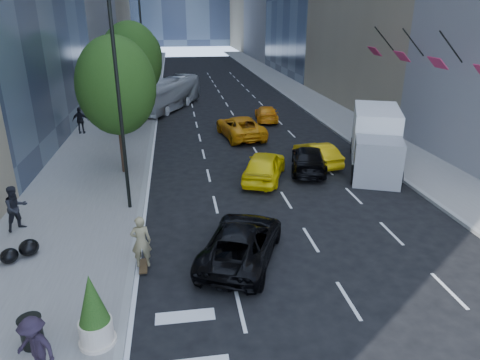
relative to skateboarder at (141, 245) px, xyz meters
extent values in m
plane|color=black|center=(5.60, 1.16, -0.98)|extent=(160.00, 160.00, 0.00)
cube|color=slate|center=(-3.40, 31.16, -0.90)|extent=(6.00, 120.00, 0.15)
cube|color=slate|center=(15.60, 31.16, -0.90)|extent=(4.00, 120.00, 0.15)
cylinder|color=black|center=(-0.90, 5.16, 4.17)|extent=(0.16, 0.16, 10.00)
cylinder|color=black|center=(-0.90, 23.16, 4.17)|extent=(0.16, 0.16, 10.00)
cylinder|color=black|center=(-1.60, 10.16, 0.75)|extent=(0.30, 0.30, 3.15)
ellipsoid|color=#14350E|center=(-1.60, 10.16, 4.00)|extent=(4.20, 4.20, 5.25)
cylinder|color=black|center=(-1.60, 20.16, 0.86)|extent=(0.30, 0.30, 3.38)
ellipsoid|color=#14350E|center=(-1.60, 20.16, 4.35)|extent=(4.50, 4.50, 5.62)
cylinder|color=black|center=(-1.60, 33.16, 0.63)|extent=(0.30, 0.30, 2.93)
ellipsoid|color=#14350E|center=(-1.60, 33.16, 3.66)|extent=(3.90, 3.90, 4.88)
cylinder|color=black|center=(-0.80, 41.16, 1.77)|extent=(0.14, 0.14, 5.20)
imported|color=black|center=(-0.80, 41.16, 3.37)|extent=(2.48, 0.53, 1.00)
cylinder|color=black|center=(16.75, 9.16, 5.87)|extent=(1.75, 0.08, 1.75)
cube|color=#BB2B57|center=(16.10, 9.16, 5.02)|extent=(0.64, 1.30, 0.64)
cylinder|color=black|center=(16.75, 13.16, 5.87)|extent=(1.75, 0.08, 1.75)
cube|color=#BB2B57|center=(16.10, 13.16, 5.02)|extent=(0.64, 1.30, 0.64)
cylinder|color=black|center=(16.75, 17.16, 5.87)|extent=(1.75, 0.08, 1.75)
cube|color=#BB2B57|center=(16.10, 17.16, 5.02)|extent=(0.64, 1.30, 0.64)
imported|color=#817650|center=(0.00, 0.00, 0.00)|extent=(0.73, 0.50, 1.96)
imported|color=black|center=(3.60, 0.16, -0.26)|extent=(4.19, 5.69, 1.44)
imported|color=black|center=(8.94, 9.10, -0.27)|extent=(3.25, 5.23, 1.41)
imported|color=yellow|center=(6.10, 8.09, -0.17)|extent=(3.49, 5.09, 1.61)
imported|color=#E9B60C|center=(9.80, 10.16, -0.32)|extent=(2.10, 4.20, 1.32)
imported|color=orange|center=(6.10, 16.86, -0.19)|extent=(3.40, 5.98, 1.57)
imported|color=orange|center=(9.08, 21.66, -0.35)|extent=(2.28, 4.53, 1.26)
imported|color=silver|center=(0.80, 27.76, 0.47)|extent=(6.55, 10.49, 2.90)
cube|color=white|center=(13.27, 9.97, 0.97)|extent=(4.14, 5.42, 2.84)
cube|color=gray|center=(11.94, 6.66, 0.23)|extent=(3.03, 2.85, 2.42)
cylinder|color=black|center=(10.76, 6.68, -0.45)|extent=(0.73, 1.11, 1.05)
cylinder|color=black|center=(12.80, 5.86, -0.45)|extent=(0.73, 1.11, 1.05)
cylinder|color=black|center=(12.88, 11.94, -0.45)|extent=(0.73, 1.11, 1.05)
cylinder|color=black|center=(14.92, 11.12, -0.45)|extent=(0.73, 1.11, 1.05)
imported|color=black|center=(-5.26, 3.60, 0.14)|extent=(1.18, 1.17, 1.93)
imported|color=black|center=(-5.60, 19.16, 0.16)|extent=(1.16, 0.49, 1.97)
imported|color=black|center=(-2.23, -4.72, 0.04)|extent=(1.29, 1.10, 1.73)
cylinder|color=black|center=(-2.70, -3.60, -0.40)|extent=(0.57, 0.57, 0.86)
cylinder|color=beige|center=(-1.00, -3.74, -0.47)|extent=(0.90, 0.90, 0.72)
cone|color=#14350E|center=(-1.00, -3.74, 0.62)|extent=(0.81, 0.81, 1.44)
ellipsoid|color=black|center=(-4.23, 1.38, -0.53)|extent=(0.71, 0.78, 0.60)
ellipsoid|color=black|center=(-4.78, 0.94, -0.56)|extent=(0.62, 0.68, 0.53)
camera|label=1|loc=(1.46, -13.54, 7.60)|focal=32.00mm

